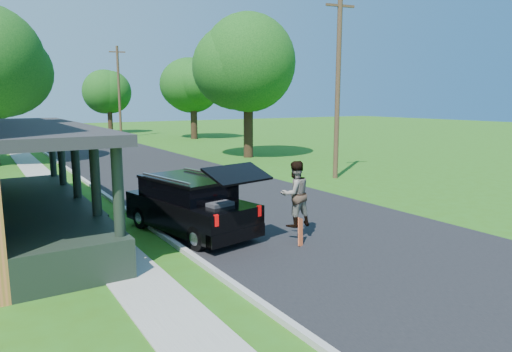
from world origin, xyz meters
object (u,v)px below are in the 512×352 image
skateboarder (295,194)px  utility_pole_near (338,86)px  black_suv (190,205)px  tree_right_near (247,69)px

skateboarder → utility_pole_near: bearing=-135.7°
black_suv → tree_right_near: 18.27m
black_suv → utility_pole_near: 11.62m
black_suv → tree_right_near: bearing=42.6°
skateboarder → utility_pole_near: utility_pole_near is taller
skateboarder → tree_right_near: (8.20, 16.24, 4.52)m
black_suv → tree_right_near: size_ratio=0.54×
black_suv → utility_pole_near: (9.89, 4.90, 3.64)m
black_suv → utility_pole_near: bearing=15.2°
black_suv → skateboarder: skateboarder is taller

